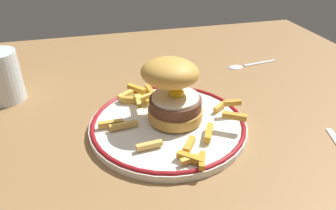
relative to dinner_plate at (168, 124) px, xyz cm
name	(u,v)px	position (x,y,z in cm)	size (l,w,h in cm)	color
ground_plane	(151,135)	(-2.76, 1.38, -2.84)	(118.18, 103.42, 4.00)	olive
dinner_plate	(168,124)	(0.00, 0.00, 0.00)	(26.50, 26.50, 1.60)	white
burger	(172,88)	(1.02, 1.05, 6.19)	(13.39, 13.52, 11.02)	gold
fries_pile	(164,116)	(-0.56, 0.42, 1.45)	(24.40, 26.92, 2.75)	gold
water_glass	(2,80)	(-28.18, 17.65, 3.42)	(7.24, 7.24, 9.86)	silver
spoon	(241,65)	(23.42, 20.48, -0.48)	(13.41, 3.37, 0.90)	silver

